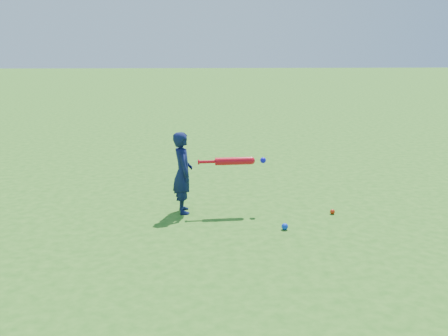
# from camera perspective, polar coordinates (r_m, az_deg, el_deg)

# --- Properties ---
(ground) EXTENTS (80.00, 80.00, 0.00)m
(ground) POSITION_cam_1_polar(r_m,az_deg,el_deg) (6.23, -10.90, -4.99)
(ground) COLOR #296818
(ground) RESTS_ON ground
(child) EXTENTS (0.29, 0.40, 0.99)m
(child) POSITION_cam_1_polar(r_m,az_deg,el_deg) (6.01, -4.74, -0.54)
(child) COLOR #0D1440
(child) RESTS_ON ground
(ground_ball_red) EXTENTS (0.06, 0.06, 0.06)m
(ground_ball_red) POSITION_cam_1_polar(r_m,az_deg,el_deg) (6.19, 12.29, -4.90)
(ground_ball_red) COLOR red
(ground_ball_red) RESTS_ON ground
(ground_ball_blue) EXTENTS (0.07, 0.07, 0.07)m
(ground_ball_blue) POSITION_cam_1_polar(r_m,az_deg,el_deg) (5.59, 6.96, -6.66)
(ground_ball_blue) COLOR #0B33CB
(ground_ball_blue) RESTS_ON ground
(bat_swing) EXTENTS (0.83, 0.13, 0.09)m
(bat_swing) POSITION_cam_1_polar(r_m,az_deg,el_deg) (5.99, 1.42, 0.81)
(bat_swing) COLOR red
(bat_swing) RESTS_ON ground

